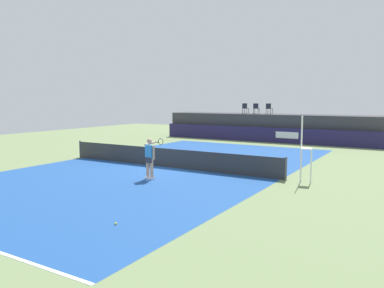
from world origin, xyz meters
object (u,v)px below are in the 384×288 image
net_post_near (80,149)px  tennis_ball (116,224)px  spectator_chair_center (269,108)px  umpire_chair (304,144)px  spectator_chair_left (256,108)px  net_post_far (286,169)px  spectator_chair_far_left (245,108)px  tennis_player (150,157)px

net_post_near → tennis_ball: 13.07m
spectator_chair_center → tennis_ball: bearing=-80.1°
tennis_ball → umpire_chair: bearing=70.2°
spectator_chair_left → net_post_far: spectator_chair_left is taller
net_post_near → spectator_chair_center: bearing=67.9°
spectator_chair_far_left → spectator_chair_center: bearing=1.7°
spectator_chair_far_left → net_post_far: (8.36, -15.07, -2.19)m
tennis_player → umpire_chair: bearing=25.3°
spectator_chair_far_left → tennis_ball: bearing=-75.1°
spectator_chair_far_left → spectator_chair_center: size_ratio=1.00×
spectator_chair_far_left → tennis_ball: spectator_chair_far_left is taller
net_post_far → umpire_chair: bearing=-1.4°
spectator_chair_center → umpire_chair: spectator_chair_center is taller
spectator_chair_far_left → spectator_chair_left: size_ratio=1.00×
umpire_chair → tennis_player: bearing=-154.7°
spectator_chair_center → umpire_chair: (6.98, -15.15, -1.11)m
spectator_chair_center → tennis_player: size_ratio=0.50×
spectator_chair_far_left → net_post_far: bearing=-61.0°
net_post_far → tennis_player: bearing=-151.5°
spectator_chair_left → tennis_ball: 23.88m
net_post_near → tennis_ball: bearing=-38.6°
net_post_near → spectator_chair_left: bearing=71.4°
spectator_chair_center → tennis_player: 18.02m
tennis_ball → tennis_player: bearing=118.4°
spectator_chair_left → spectator_chair_center: same height
umpire_chair → net_post_near: (-13.13, 0.02, -1.09)m
spectator_chair_left → spectator_chair_center: size_ratio=1.00×
net_post_near → tennis_player: tennis_player is taller
spectator_chair_left → net_post_far: 16.85m
umpire_chair → tennis_ball: umpire_chair is taller
spectator_chair_center → umpire_chair: bearing=-65.3°
tennis_ball → spectator_chair_center: bearing=99.9°
net_post_near → tennis_ball: (10.21, -8.16, -0.46)m
net_post_far → spectator_chair_center: bearing=112.4°
net_post_far → tennis_player: tennis_player is taller
spectator_chair_left → spectator_chair_center: 1.10m
spectator_chair_far_left → net_post_near: 15.75m
umpire_chair → tennis_player: umpire_chair is taller
spectator_chair_left → umpire_chair: (8.07, -15.03, -1.11)m
umpire_chair → spectator_chair_left: bearing=118.2°
spectator_chair_left → tennis_player: 18.01m
spectator_chair_center → net_post_near: 16.48m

